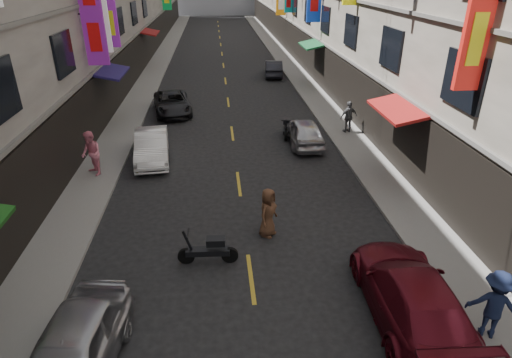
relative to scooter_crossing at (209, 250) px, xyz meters
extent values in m
cube|color=slate|center=(-4.82, 29.16, -0.38)|extent=(2.00, 90.00, 0.12)
cube|color=slate|center=(7.18, 29.16, -0.38)|extent=(2.00, 90.00, 0.12)
cube|color=black|center=(-5.77, 29.16, 1.06)|extent=(0.12, 85.50, 3.00)
cube|color=#66635E|center=(-5.76, 29.16, 2.76)|extent=(0.16, 90.00, 0.14)
cube|color=black|center=(8.13, 29.16, 1.06)|extent=(0.12, 85.50, 3.00)
cube|color=#66635E|center=(8.12, 29.16, 2.76)|extent=(0.16, 90.00, 0.14)
cube|color=#741885|center=(-5.21, 11.34, 5.60)|extent=(1.01, 0.18, 4.68)
cylinder|color=black|center=(-5.26, 11.34, 5.60)|extent=(1.11, 0.08, 0.08)
cube|color=white|center=(-5.30, 13.22, 5.24)|extent=(0.83, 0.18, 3.38)
cylinder|color=black|center=(-5.35, 13.22, 5.24)|extent=(0.93, 0.08, 0.08)
cube|color=purple|center=(-5.31, 15.39, 5.80)|extent=(0.82, 0.18, 4.66)
cylinder|color=black|center=(-5.36, 15.39, 5.80)|extent=(0.92, 0.08, 0.08)
cube|color=maroon|center=(7.48, 5.16, 2.56)|extent=(1.39, 3.20, 0.41)
cube|color=#1F164E|center=(-5.12, 13.16, 2.56)|extent=(1.39, 3.20, 0.41)
cube|color=#15512B|center=(7.48, 21.16, 2.56)|extent=(1.39, 3.20, 0.41)
cube|color=maroon|center=(-5.12, 29.16, 2.56)|extent=(1.39, 3.20, 0.41)
cube|color=gold|center=(1.18, -0.84, -0.44)|extent=(0.12, 2.20, 0.01)
cube|color=gold|center=(1.18, 5.16, -0.44)|extent=(0.12, 2.20, 0.01)
cube|color=gold|center=(1.18, 11.16, -0.44)|extent=(0.12, 2.20, 0.01)
cube|color=gold|center=(1.18, 17.16, -0.44)|extent=(0.12, 2.20, 0.01)
cube|color=gold|center=(1.18, 23.16, -0.44)|extent=(0.12, 2.20, 0.01)
cube|color=gold|center=(1.18, 29.16, -0.44)|extent=(0.12, 2.20, 0.01)
cube|color=gold|center=(1.18, 35.16, -0.44)|extent=(0.12, 2.20, 0.01)
cube|color=gold|center=(1.18, 41.16, -0.44)|extent=(0.12, 2.20, 0.01)
cube|color=gold|center=(1.18, 47.16, -0.44)|extent=(0.12, 2.20, 0.01)
cube|color=gold|center=(1.18, 53.16, -0.44)|extent=(0.12, 2.20, 0.01)
cube|color=gold|center=(1.18, 59.16, -0.44)|extent=(0.12, 2.20, 0.01)
cube|color=gold|center=(1.18, 65.16, -0.44)|extent=(0.12, 2.20, 0.01)
cylinder|color=black|center=(-0.68, 0.04, -0.19)|extent=(0.51, 0.15, 0.50)
cylinder|color=black|center=(0.62, -0.03, -0.19)|extent=(0.51, 0.15, 0.50)
cube|color=black|center=(-0.03, 0.00, -0.04)|extent=(1.31, 0.37, 0.18)
cube|color=black|center=(0.22, -0.01, 0.31)|extent=(0.57, 0.35, 0.22)
cylinder|color=black|center=(-0.58, 0.03, 0.26)|extent=(0.36, 0.10, 0.88)
cylinder|color=black|center=(-0.58, 0.03, 0.61)|extent=(0.09, 0.50, 0.06)
cylinder|color=black|center=(3.87, 9.83, -0.19)|extent=(0.21, 0.51, 0.50)
cylinder|color=black|center=(4.11, 11.10, -0.19)|extent=(0.21, 0.51, 0.50)
cube|color=black|center=(3.99, 10.46, -0.04)|extent=(0.54, 1.33, 0.18)
cube|color=black|center=(4.04, 10.71, 0.31)|extent=(0.42, 0.60, 0.22)
cylinder|color=black|center=(3.89, 9.92, 0.26)|extent=(0.15, 0.36, 0.88)
cylinder|color=black|center=(3.89, 9.92, 0.61)|extent=(0.50, 0.15, 0.06)
imported|color=#AFAFB3|center=(-2.82, -3.82, 0.27)|extent=(2.17, 4.35, 1.42)
imported|color=white|center=(-2.61, 7.97, 0.23)|extent=(1.83, 4.22, 1.35)
imported|color=black|center=(-2.27, 15.11, 0.18)|extent=(2.74, 4.74, 1.24)
imported|color=#5C0F1B|center=(4.98, -2.75, 0.28)|extent=(2.24, 5.07, 1.45)
imported|color=#BAB9BE|center=(4.67, 9.28, 0.22)|extent=(1.61, 3.92, 1.33)
imported|color=#24242B|center=(5.16, 24.45, 0.20)|extent=(1.73, 4.00, 1.28)
imported|color=pink|center=(-4.84, 6.38, 0.62)|extent=(1.05, 1.11, 1.89)
imported|color=#141D39|center=(6.58, -3.54, 0.57)|extent=(1.29, 1.08, 1.78)
imported|color=#4F4F51|center=(7.30, 10.50, 0.51)|extent=(1.09, 0.80, 1.66)
imported|color=#503220|center=(1.92, 1.32, 0.40)|extent=(0.94, 1.00, 1.69)
camera|label=1|loc=(0.41, -10.51, 7.50)|focal=30.00mm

